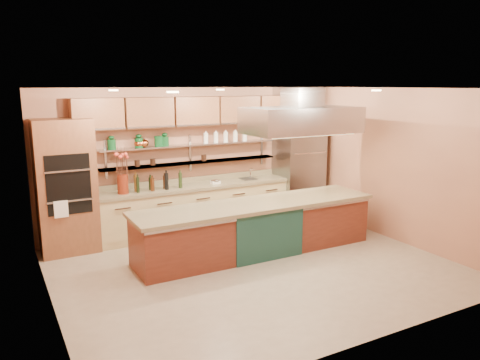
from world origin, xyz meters
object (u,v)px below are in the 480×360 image
flower_vase (123,184)px  kitchen_scale (215,181)px  refrigerator (299,169)px  copper_kettle (144,143)px  island (256,228)px  green_canister (159,141)px

flower_vase → kitchen_scale: (1.84, 0.00, -0.12)m
refrigerator → copper_kettle: bearing=176.1°
island → copper_kettle: bearing=128.2°
flower_vase → copper_kettle: size_ratio=1.85×
flower_vase → refrigerator: bearing=-0.1°
kitchen_scale → copper_kettle: 1.60m
island → kitchen_scale: kitchen_scale is taller
flower_vase → copper_kettle: copper_kettle is taller
island → flower_vase: size_ratio=12.11×
green_canister → refrigerator: bearing=-4.3°
refrigerator → island: 2.58m
island → copper_kettle: copper_kettle is taller
green_canister → flower_vase: bearing=-164.1°
flower_vase → island: bearing=-39.8°
copper_kettle → green_canister: size_ratio=0.97×
island → flower_vase: flower_vase is taller
kitchen_scale → copper_kettle: size_ratio=0.94×
flower_vase → kitchen_scale: 1.84m
kitchen_scale → green_canister: size_ratio=0.91×
flower_vase → green_canister: (0.77, 0.22, 0.71)m
kitchen_scale → island: bearing=-97.7°
island → kitchen_scale: size_ratio=23.77×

